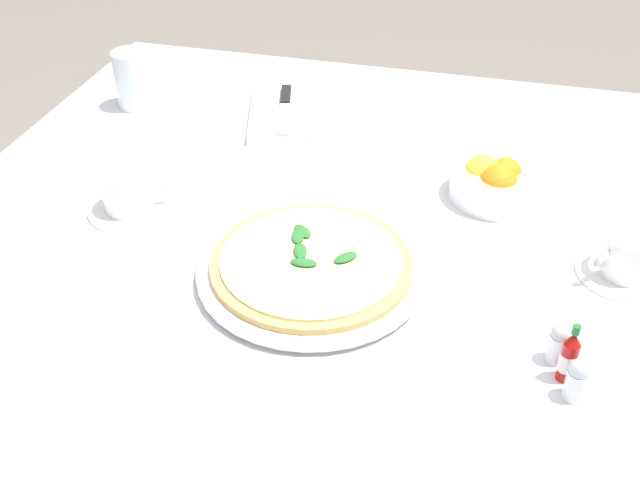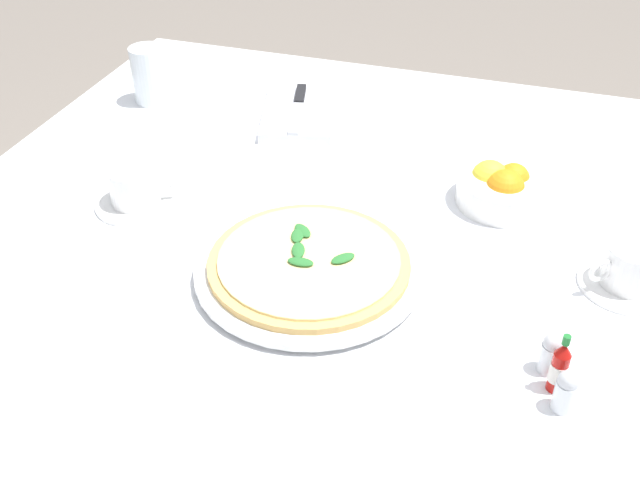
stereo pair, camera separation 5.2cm
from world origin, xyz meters
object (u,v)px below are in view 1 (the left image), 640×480
Objects in this scene: pizza at (311,262)px; hot_sauce_bottle at (569,357)px; water_glass_back_corner at (133,83)px; citrus_bowl at (496,182)px; pepper_shaker at (559,345)px; pizza_plate at (312,270)px; coffee_cup_far_right at (627,258)px; dinner_knife at (285,107)px; salt_shaker at (577,381)px; coffee_cup_near_left at (128,195)px; napkin_folded at (285,113)px.

pizza is 3.36× the size of hot_sauce_bottle.
water_glass_back_corner is 0.73× the size of citrus_bowl.
pizza is 0.34m from pepper_shaker.
coffee_cup_far_right is at bearing 104.96° from pizza_plate.
salt_shaker is (0.59, 0.52, 0.00)m from dinner_knife.
coffee_cup_near_left is at bearing -108.88° from salt_shaker.
coffee_cup_far_right is at bearing 155.16° from pepper_shaker.
napkin_folded is at bearing -137.71° from hot_sauce_bottle.
coffee_cup_far_right reaches higher than pizza_plate.
pizza_plate is 2.43× the size of coffee_cup_near_left.
coffee_cup_far_right is at bearing 70.23° from water_glass_back_corner.
citrus_bowl is at bearing 51.89° from dinner_knife.
salt_shaker is (0.59, 0.52, 0.02)m from napkin_folded.
pizza_plate is 0.36m from hot_sauce_bottle.
water_glass_back_corner reaches higher than coffee_cup_near_left.
napkin_folded is at bearing 93.91° from water_glass_back_corner.
hot_sauce_bottle reaches higher than salt_shaker.
water_glass_back_corner is 0.95m from pepper_shaker.
coffee_cup_near_left is at bearing -106.93° from hot_sauce_bottle.
citrus_bowl is at bearing 77.12° from water_glass_back_corner.
coffee_cup_far_right is at bearing 164.39° from salt_shaker.
hot_sauce_bottle is 0.03m from pepper_shaker.
pizza is 0.38m from salt_shaker.
coffee_cup_far_right reaches higher than dinner_knife.
salt_shaker is (0.14, 0.35, 0.00)m from pizza.
pizza is 0.48m from napkin_folded.
coffee_cup_near_left is 1.57× the size of hot_sauce_bottle.
coffee_cup_far_right is (-0.11, 0.42, 0.00)m from pizza.
water_glass_back_corner is 1.95× the size of pepper_shaker.
hot_sauce_bottle is (0.20, 0.65, 0.00)m from coffee_cup_near_left.
dinner_knife is at bearing -159.05° from pizza_plate.
pizza is at bearing -111.71° from salt_shaker.
citrus_bowl is (0.16, 0.70, -0.02)m from water_glass_back_corner.
coffee_cup_near_left is 0.73m from coffee_cup_far_right.
pizza_plate is at bearing 74.31° from coffee_cup_near_left.
pizza is at bearing -108.12° from hot_sauce_bottle.
citrus_bowl reaches higher than pepper_shaker.
coffee_cup_near_left is 1.00× the size of coffee_cup_far_right.
water_glass_back_corner is at bearing -124.84° from salt_shaker.
citrus_bowl is 0.37m from pepper_shaker.
pizza_plate is 1.63× the size of dinner_knife.
napkin_folded is at bearing -159.09° from pizza.
pizza is at bearing -40.46° from citrus_bowl.
coffee_cup_far_right is 0.24m from hot_sauce_bottle.
dinner_knife is 3.44× the size of pepper_shaker.
coffee_cup_near_left and coffee_cup_far_right have the same top height.
coffee_cup_near_left is 1.19× the size of water_glass_back_corner.
water_glass_back_corner reaches higher than coffee_cup_far_right.
water_glass_back_corner is 1.32× the size of hot_sauce_bottle.
pizza is 0.33m from coffee_cup_near_left.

